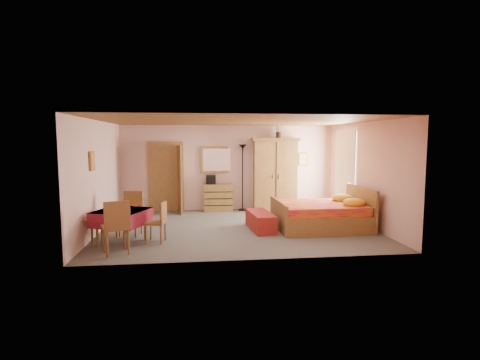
{
  "coord_description": "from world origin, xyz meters",
  "views": [
    {
      "loc": [
        -0.97,
        -8.97,
        2.14
      ],
      "look_at": [
        0.1,
        0.3,
        1.15
      ],
      "focal_mm": 28.0,
      "sensor_mm": 36.0,
      "label": 1
    }
  ],
  "objects": [
    {
      "name": "floor",
      "position": [
        0.0,
        0.0,
        0.0
      ],
      "size": [
        6.5,
        6.5,
        0.0
      ],
      "primitive_type": "plane",
      "color": "#635F57",
      "rests_on": "ground"
    },
    {
      "name": "stereo",
      "position": [
        -0.56,
        2.31,
        0.96
      ],
      "size": [
        0.3,
        0.22,
        0.27
      ],
      "primitive_type": "cube",
      "rotation": [
        0.0,
        0.0,
        -0.02
      ],
      "color": "black",
      "rests_on": "chest_of_drawers"
    },
    {
      "name": "wall_mirror",
      "position": [
        -0.34,
        2.49,
        1.55
      ],
      "size": [
        1.05,
        0.14,
        0.83
      ],
      "primitive_type": "cube",
      "rotation": [
        0.0,
        0.0,
        0.08
      ],
      "color": "silver",
      "rests_on": "wall_back"
    },
    {
      "name": "picture_left",
      "position": [
        -3.22,
        -0.6,
        1.7
      ],
      "size": [
        0.04,
        0.32,
        0.42
      ],
      "primitive_type": "cube",
      "color": "orange",
      "rests_on": "wall_left"
    },
    {
      "name": "bench",
      "position": [
        0.53,
        -0.26,
        0.21
      ],
      "size": [
        0.58,
        1.3,
        0.42
      ],
      "primitive_type": "cube",
      "rotation": [
        0.0,
        0.0,
        0.09
      ],
      "color": "maroon",
      "rests_on": "floor"
    },
    {
      "name": "ceiling",
      "position": [
        0.0,
        0.0,
        2.6
      ],
      "size": [
        6.5,
        6.5,
        0.0
      ],
      "primitive_type": "plane",
      "rotation": [
        3.14,
        0.0,
        0.0
      ],
      "color": "brown",
      "rests_on": "wall_back"
    },
    {
      "name": "floor_lamp",
      "position": [
        0.41,
        2.3,
        1.01
      ],
      "size": [
        0.29,
        0.29,
        2.02
      ],
      "primitive_type": "cube",
      "rotation": [
        0.0,
        0.0,
        -0.14
      ],
      "color": "black",
      "rests_on": "floor"
    },
    {
      "name": "bed",
      "position": [
        2.01,
        -0.26,
        0.5
      ],
      "size": [
        2.18,
        1.71,
        1.01
      ],
      "primitive_type": "cube",
      "rotation": [
        0.0,
        0.0,
        0.0
      ],
      "color": "#B9123D",
      "rests_on": "floor"
    },
    {
      "name": "chair_south",
      "position": [
        -2.51,
        -1.82,
        0.52
      ],
      "size": [
        0.61,
        0.61,
        1.03
      ],
      "primitive_type": "cube",
      "rotation": [
        0.0,
        0.0,
        0.37
      ],
      "color": "brown",
      "rests_on": "floor"
    },
    {
      "name": "wall_left",
      "position": [
        -3.25,
        0.0,
        1.3
      ],
      "size": [
        0.1,
        5.0,
        2.6
      ],
      "primitive_type": "cube",
      "color": "#D9A89D",
      "rests_on": "floor"
    },
    {
      "name": "sunflower_vase",
      "position": [
        1.5,
        2.26,
        2.47
      ],
      "size": [
        0.22,
        0.22,
        0.53
      ],
      "primitive_type": "cube",
      "rotation": [
        0.0,
        0.0,
        0.05
      ],
      "color": "yellow",
      "rests_on": "wardrobe"
    },
    {
      "name": "dining_table",
      "position": [
        -2.54,
        -1.1,
        0.35
      ],
      "size": [
        1.24,
        1.24,
        0.7
      ],
      "primitive_type": "cube",
      "rotation": [
        0.0,
        0.0,
        -0.36
      ],
      "color": "maroon",
      "rests_on": "floor"
    },
    {
      "name": "window",
      "position": [
        3.21,
        1.2,
        1.45
      ],
      "size": [
        0.08,
        1.4,
        1.95
      ],
      "primitive_type": "cube",
      "color": "white",
      "rests_on": "wall_right"
    },
    {
      "name": "chair_north",
      "position": [
        -2.48,
        -0.45,
        0.49
      ],
      "size": [
        0.53,
        0.53,
        0.99
      ],
      "primitive_type": "cube",
      "rotation": [
        0.0,
        0.0,
        2.93
      ],
      "color": "olive",
      "rests_on": "floor"
    },
    {
      "name": "chair_east",
      "position": [
        -1.85,
        -1.1,
        0.43
      ],
      "size": [
        0.46,
        0.46,
        0.86
      ],
      "primitive_type": "cube",
      "rotation": [
        0.0,
        0.0,
        1.37
      ],
      "color": "olive",
      "rests_on": "floor"
    },
    {
      "name": "wall_right",
      "position": [
        3.25,
        0.0,
        1.3
      ],
      "size": [
        0.1,
        5.0,
        2.6
      ],
      "primitive_type": "cube",
      "color": "#D9A89D",
      "rests_on": "floor"
    },
    {
      "name": "picture_back",
      "position": [
        2.35,
        2.47,
        1.55
      ],
      "size": [
        0.3,
        0.04,
        0.4
      ],
      "primitive_type": "cube",
      "color": "#D8BF59",
      "rests_on": "wall_back"
    },
    {
      "name": "chair_west",
      "position": [
        -3.22,
        -1.05,
        0.49
      ],
      "size": [
        0.55,
        0.55,
        0.98
      ],
      "primitive_type": "cube",
      "rotation": [
        0.0,
        0.0,
        -1.86
      ],
      "color": "olive",
      "rests_on": "floor"
    },
    {
      "name": "chest_of_drawers",
      "position": [
        -0.34,
        2.28,
        0.41
      ],
      "size": [
        0.89,
        0.46,
        0.82
      ],
      "primitive_type": "cube",
      "rotation": [
        0.0,
        0.0,
        -0.03
      ],
      "color": "olive",
      "rests_on": "floor"
    },
    {
      "name": "doorway",
      "position": [
        -1.9,
        2.47,
        1.02
      ],
      "size": [
        1.06,
        0.12,
        2.15
      ],
      "primitive_type": "cube",
      "color": "#9E6B35",
      "rests_on": "floor"
    },
    {
      "name": "wall_back",
      "position": [
        0.0,
        2.5,
        1.3
      ],
      "size": [
        6.5,
        0.1,
        2.6
      ],
      "primitive_type": "cube",
      "color": "#D9A89D",
      "rests_on": "floor"
    },
    {
      "name": "wall_front",
      "position": [
        0.0,
        -2.5,
        1.3
      ],
      "size": [
        6.5,
        0.1,
        2.6
      ],
      "primitive_type": "cube",
      "color": "#D9A89D",
      "rests_on": "floor"
    },
    {
      "name": "wardrobe",
      "position": [
        1.39,
        2.17,
        1.1
      ],
      "size": [
        1.46,
        0.83,
        2.21
      ],
      "primitive_type": "cube",
      "rotation": [
        0.0,
        0.0,
        -0.07
      ],
      "color": "#9E6C35",
      "rests_on": "floor"
    }
  ]
}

